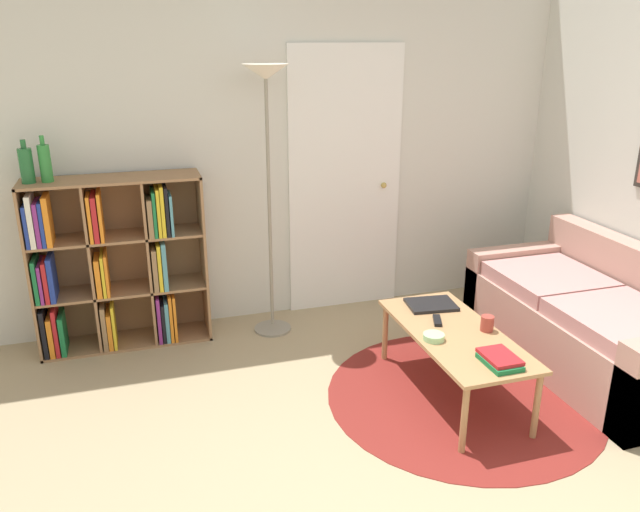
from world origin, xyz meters
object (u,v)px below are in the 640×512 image
Objects in this scene: laptop at (431,304)px; bottle_middle at (45,163)px; bottle_left at (26,165)px; cup at (487,323)px; floor_lamp at (267,112)px; coffee_table at (455,338)px; bowl at (434,337)px; couch at (596,323)px; bookshelf at (113,265)px.

bottle_middle is (-2.26, 0.91, 0.87)m from laptop.
bottle_middle reaches higher than bottle_left.
floor_lamp is at bearing 129.87° from cup.
coffee_table is at bearing -94.99° from laptop.
cup is (0.15, -0.42, 0.04)m from laptop.
floor_lamp is 1.43m from bottle_middle.
cup is at bearing -11.93° from coffee_table.
bottle_left is (-2.37, 0.91, 0.87)m from laptop.
bowl is at bearing -33.10° from bottle_middle.
bowl is 2.69m from bottle_left.
laptop is 2.68m from bottle_left.
laptop is 0.48m from bowl.
couch is at bearing 4.69° from coffee_table.
bookshelf is 2.15m from laptop.
couch is 5.83× the size of bottle_middle.
laptop is 2.67× the size of bowl.
bottle_left reaches higher than bowl.
cup is (0.18, -0.04, 0.09)m from coffee_table.
bottle_left is at bearing 160.76° from couch.
floor_lamp is at bearing -6.68° from bookshelf.
bottle_left is (-3.43, 1.20, 1.02)m from couch.
bookshelf reaches higher than cup.
couch reaches higher than laptop.
floor_lamp is 15.36× the size of bowl.
floor_lamp reaches higher than coffee_table.
couch reaches higher than cup.
bottle_left is (-2.34, 1.29, 0.92)m from coffee_table.
floor_lamp reaches higher than bottle_middle.
cup is 2.97m from bottle_left.
couch is 3.68m from bottle_middle.
bottle_middle reaches higher than coffee_table.
cup reaches higher than coffee_table.
bookshelf is at bearing 173.32° from floor_lamp.
floor_lamp is 6.45× the size of bottle_middle.
bookshelf is at bearing 157.93° from couch.
couch is at bearing 6.54° from bowl.
laptop is 1.12× the size of bottle_middle.
coffee_table is at bearing -28.83° from bottle_left.
bottle_left reaches higher than cup.
floor_lamp is at bearing 125.25° from coffee_table.
laptop is (0.03, 0.38, 0.05)m from coffee_table.
floor_lamp is 5.76× the size of laptop.
bowl is (-0.20, -0.43, 0.01)m from laptop.
laptop is (1.93, -0.93, -0.15)m from bookshelf.
cup is at bearing 2.60° from bowl.
floor_lamp is 6.94× the size of bottle_left.
bottle_left is (-1.51, 0.11, -0.28)m from floor_lamp.
couch is at bearing 8.05° from cup.
bottle_middle is (-3.32, 1.20, 1.02)m from couch.
floor_lamp is 2.56m from couch.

